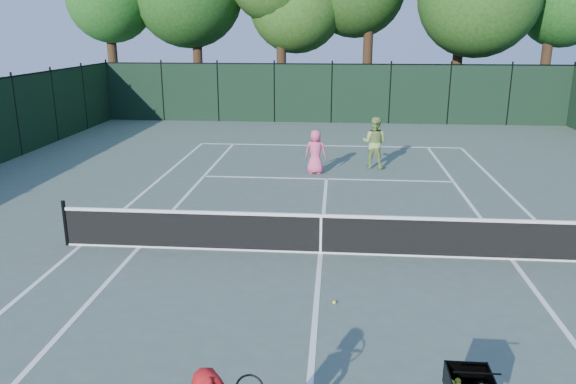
{
  "coord_description": "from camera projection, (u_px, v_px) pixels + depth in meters",
  "views": [
    {
      "loc": [
        0.28,
        -11.54,
        4.77
      ],
      "look_at": [
        -0.81,
        1.0,
        1.1
      ],
      "focal_mm": 35.0,
      "sensor_mm": 36.0,
      "label": 1
    }
  ],
  "objects": [
    {
      "name": "ground",
      "position": [
        320.0,
        253.0,
        12.4
      ],
      "size": [
        90.0,
        90.0,
        0.0
      ],
      "primitive_type": "plane",
      "color": "#4A5B4F",
      "rests_on": "ground"
    },
    {
      "name": "sideline_doubles_left",
      "position": [
        81.0,
        245.0,
        12.85
      ],
      "size": [
        0.1,
        23.77,
        0.01
      ],
      "primitive_type": "cube",
      "color": "white",
      "rests_on": "ground"
    },
    {
      "name": "sideline_singles_left",
      "position": [
        139.0,
        247.0,
        12.74
      ],
      "size": [
        0.1,
        23.77,
        0.01
      ],
      "primitive_type": "cube",
      "color": "white",
      "rests_on": "ground"
    },
    {
      "name": "sideline_singles_right",
      "position": [
        512.0,
        259.0,
        12.05
      ],
      "size": [
        0.1,
        23.77,
        0.01
      ],
      "primitive_type": "cube",
      "color": "white",
      "rests_on": "ground"
    },
    {
      "name": "baseline_far",
      "position": [
        329.0,
        146.0,
        23.76
      ],
      "size": [
        10.97,
        0.1,
        0.01
      ],
      "primitive_type": "cube",
      "color": "white",
      "rests_on": "ground"
    },
    {
      "name": "service_line_far",
      "position": [
        326.0,
        179.0,
        18.52
      ],
      "size": [
        8.23,
        0.1,
        0.01
      ],
      "primitive_type": "cube",
      "color": "white",
      "rests_on": "ground"
    },
    {
      "name": "center_service_line",
      "position": [
        320.0,
        253.0,
        12.39
      ],
      "size": [
        0.1,
        12.8,
        0.01
      ],
      "primitive_type": "cube",
      "color": "white",
      "rests_on": "ground"
    },
    {
      "name": "tennis_net",
      "position": [
        321.0,
        233.0,
        12.26
      ],
      "size": [
        11.69,
        0.09,
        1.06
      ],
      "color": "black",
      "rests_on": "ground"
    },
    {
      "name": "fence_far",
      "position": [
        332.0,
        94.0,
        29.19
      ],
      "size": [
        24.0,
        0.05,
        3.0
      ],
      "primitive_type": "cube",
      "color": "black",
      "rests_on": "ground"
    },
    {
      "name": "player_pink",
      "position": [
        316.0,
        152.0,
        19.03
      ],
      "size": [
        0.81,
        0.6,
        1.51
      ],
      "rotation": [
        0.0,
        0.0,
        2.97
      ],
      "color": "#E55081",
      "rests_on": "ground"
    },
    {
      "name": "player_green",
      "position": [
        374.0,
        143.0,
        19.78
      ],
      "size": [
        1.06,
        0.94,
        1.82
      ],
      "rotation": [
        0.0,
        0.0,
        2.82
      ],
      "color": "#8BAE57",
      "rests_on": "ground"
    },
    {
      "name": "loose_ball_midcourt",
      "position": [
        334.0,
        302.0,
        10.09
      ],
      "size": [
        0.07,
        0.07,
        0.07
      ],
      "primitive_type": "sphere",
      "color": "yellow",
      "rests_on": "ground"
    }
  ]
}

